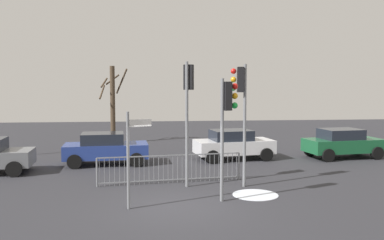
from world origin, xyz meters
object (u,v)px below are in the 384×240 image
Objects in this scene: traffic_light_foreground_right at (241,97)px; bare_tree_left at (113,102)px; traffic_light_mid_left at (227,112)px; car_blue_trailing at (105,148)px; direction_sign_post at (130,154)px; car_white_far at (233,144)px; traffic_light_rear_left at (188,96)px; car_green_near at (342,143)px.

traffic_light_foreground_right is 13.30m from bare_tree_left.
traffic_light_mid_left is 1.00× the size of car_blue_trailing.
traffic_light_mid_left is 3.28m from direction_sign_post.
bare_tree_left is at bearing 125.74° from car_white_far.
car_green_near is at bearing 60.13° from traffic_light_rear_left.
traffic_light_mid_left is at bearing -60.11° from car_blue_trailing.
car_green_near is (10.26, 7.81, -0.87)m from direction_sign_post.
car_green_near is 0.83× the size of bare_tree_left.
traffic_light_rear_left is at bearing 86.07° from traffic_light_foreground_right.
bare_tree_left is at bearing 74.89° from direction_sign_post.
traffic_light_rear_left is 1.16× the size of traffic_light_mid_left.
traffic_light_mid_left is at bearing -36.16° from traffic_light_rear_left.
car_blue_trailing and car_green_near have the same top height.
direction_sign_post is 0.75× the size of car_blue_trailing.
traffic_light_mid_left is (1.01, -2.12, -0.45)m from traffic_light_rear_left.
bare_tree_left reaches higher than direction_sign_post.
car_green_near is (5.57, -0.11, 0.00)m from car_white_far.
traffic_light_rear_left reaches higher than car_white_far.
traffic_light_mid_left is at bearing -71.33° from bare_tree_left.
traffic_light_foreground_right is at bearing -65.34° from bare_tree_left.
car_white_far is 1.03× the size of car_blue_trailing.
direction_sign_post is at bearing -82.42° from car_blue_trailing.
traffic_light_rear_left is 1.12× the size of car_white_far.
traffic_light_mid_left is 0.97× the size of car_white_far.
direction_sign_post is at bearing -129.24° from car_white_far.
car_white_far is (2.70, 5.25, -2.54)m from traffic_light_rear_left.
traffic_light_rear_left is 10.07m from car_green_near.
traffic_light_rear_left is 6.25m from car_blue_trailing.
car_green_near is 13.80m from bare_tree_left.
car_blue_trailing is at bearing 155.34° from traffic_light_rear_left.
car_white_far is 0.83× the size of bare_tree_left.
traffic_light_mid_left is at bearing -111.56° from car_white_far.
traffic_light_foreground_right is at bearing -46.26° from car_blue_trailing.
traffic_light_foreground_right is 7.59m from car_blue_trailing.
traffic_light_foreground_right is 2.05m from traffic_light_mid_left.
car_blue_trailing is (-5.30, 4.84, -2.48)m from traffic_light_foreground_right.
traffic_light_rear_left reaches higher than traffic_light_foreground_right.
direction_sign_post is 9.24m from car_white_far.
bare_tree_left is (-0.24, 7.23, 1.82)m from car_blue_trailing.
car_blue_trailing is (-6.14, -0.69, 0.00)m from car_white_far.
traffic_light_mid_left is at bearing 160.03° from traffic_light_foreground_right.
car_blue_trailing is at bearing -88.06° from bare_tree_left.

